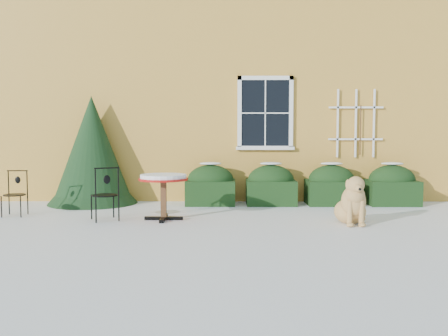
{
  "coord_description": "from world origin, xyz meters",
  "views": [
    {
      "loc": [
        0.06,
        -8.13,
        1.57
      ],
      "look_at": [
        0.0,
        1.0,
        0.9
      ],
      "focal_mm": 40.0,
      "sensor_mm": 36.0,
      "label": 1
    }
  ],
  "objects_px": {
    "evergreen_shrub": "(92,160)",
    "patio_chair_far": "(15,193)",
    "patio_chair_near": "(105,194)",
    "dog": "(352,204)",
    "bistro_table": "(163,182)"
  },
  "relations": [
    {
      "from": "bistro_table",
      "to": "patio_chair_far",
      "type": "height_order",
      "value": "patio_chair_far"
    },
    {
      "from": "bistro_table",
      "to": "dog",
      "type": "xyz_separation_m",
      "value": [
        3.25,
        -0.39,
        -0.33
      ]
    },
    {
      "from": "bistro_table",
      "to": "dog",
      "type": "height_order",
      "value": "dog"
    },
    {
      "from": "evergreen_shrub",
      "to": "dog",
      "type": "distance_m",
      "value": 5.64
    },
    {
      "from": "patio_chair_near",
      "to": "patio_chair_far",
      "type": "bearing_deg",
      "value": -42.05
    },
    {
      "from": "patio_chair_near",
      "to": "patio_chair_far",
      "type": "xyz_separation_m",
      "value": [
        -1.81,
        0.52,
        -0.06
      ]
    },
    {
      "from": "evergreen_shrub",
      "to": "patio_chair_far",
      "type": "distance_m",
      "value": 1.96
    },
    {
      "from": "patio_chair_near",
      "to": "dog",
      "type": "xyz_separation_m",
      "value": [
        4.27,
        -0.32,
        -0.13
      ]
    },
    {
      "from": "bistro_table",
      "to": "evergreen_shrub",
      "type": "bearing_deg",
      "value": 131.49
    },
    {
      "from": "patio_chair_near",
      "to": "evergreen_shrub",
      "type": "bearing_deg",
      "value": -95.53
    },
    {
      "from": "patio_chair_far",
      "to": "dog",
      "type": "xyz_separation_m",
      "value": [
        6.08,
        -0.84,
        -0.08
      ]
    },
    {
      "from": "evergreen_shrub",
      "to": "patio_chair_near",
      "type": "bearing_deg",
      "value": -69.52
    },
    {
      "from": "patio_chair_near",
      "to": "patio_chair_far",
      "type": "height_order",
      "value": "patio_chair_near"
    },
    {
      "from": "evergreen_shrub",
      "to": "bistro_table",
      "type": "xyz_separation_m",
      "value": [
        1.81,
        -2.04,
        -0.26
      ]
    },
    {
      "from": "patio_chair_far",
      "to": "evergreen_shrub",
      "type": "bearing_deg",
      "value": 55.52
    }
  ]
}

